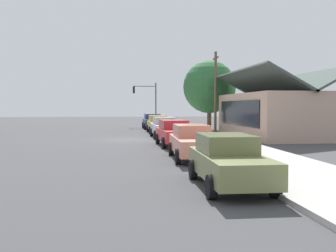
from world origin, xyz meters
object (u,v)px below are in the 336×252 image
Objects in this scene: fire_hydrant_red at (176,128)px; car_mustard at (158,124)px; car_coral at (192,142)px; car_cherry at (175,133)px; shade_tree at (209,87)px; car_silver at (165,127)px; car_navy at (152,121)px; car_olive at (229,160)px; utility_pole_wooden at (215,90)px; traffic_light_main at (147,97)px.

car_mustard is at bearing -148.49° from fire_hydrant_red.
car_coral is at bearing -5.47° from fire_hydrant_red.
shade_tree is (-15.17, 5.75, 3.59)m from car_cherry.
car_mustard and car_silver have the same top height.
car_navy is 0.99× the size of car_olive.
utility_pole_wooden is at bearing 133.42° from car_silver.
car_navy and car_olive have the same top height.
car_navy and car_cherry have the same top height.
shade_tree is at bearing 118.89° from car_mustard.
car_navy is 0.99× the size of car_silver.
car_mustard is 2.57m from fire_hydrant_red.
car_silver is (5.73, -0.05, 0.00)m from car_mustard.
car_coral is at bearing -15.21° from shade_tree.
car_coral is at bearing -17.36° from utility_pole_wooden.
fire_hydrant_red is at bearing 176.95° from car_olive.
car_silver is at bearing -21.21° from fire_hydrant_red.
utility_pole_wooden reaches higher than shade_tree.
car_coral is 16.00m from fire_hydrant_red.
car_mustard is 0.96× the size of car_cherry.
utility_pole_wooden reaches higher than fire_hydrant_red.
car_cherry is 9.97m from fire_hydrant_red.
car_mustard is 0.97× the size of car_silver.
car_coral is 6.31m from car_olive.
shade_tree is at bearing 169.06° from car_olive.
car_cherry is 16.62m from shade_tree.
fire_hydrant_red is at bearing 169.63° from car_cherry.
shade_tree is at bearing 175.97° from utility_pole_wooden.
utility_pole_wooden reaches higher than car_mustard.
fire_hydrant_red is (2.17, 1.33, -0.32)m from car_mustard.
traffic_light_main is at bearing -139.67° from shade_tree.
car_navy is 0.61× the size of utility_pole_wooden.
car_coral is at bearing 0.27° from traffic_light_main.
car_silver is 6.29m from car_cherry.
car_silver is at bearing 177.21° from car_cherry.
car_mustard is 10.47m from traffic_light_main.
car_silver is 0.94× the size of car_coral.
car_mustard is 6.33× the size of fire_hydrant_red.
car_mustard is (6.37, -0.01, -0.00)m from car_navy.
shade_tree reaches higher than car_navy.
car_olive is at bearing -1.77° from car_silver.
car_navy is at bearing 177.72° from car_cherry.
car_coral is at bearing -1.17° from car_mustard.
car_navy and car_coral have the same top height.
traffic_light_main is 7.32× the size of fire_hydrant_red.
car_mustard is 6.19m from utility_pole_wooden.
car_olive is at bearing -13.09° from utility_pole_wooden.
shade_tree reaches higher than car_olive.
shade_tree is (-27.56, 5.83, 3.59)m from car_olive.
car_navy is 24.47m from car_coral.
traffic_light_main reaches higher than car_silver.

